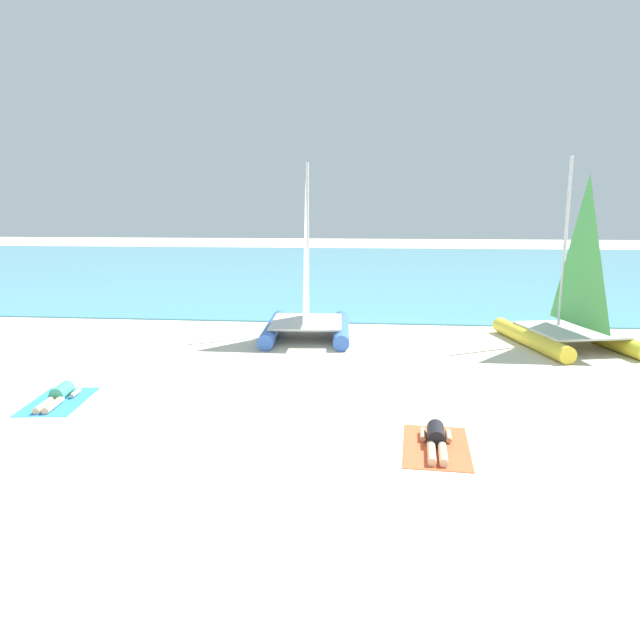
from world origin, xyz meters
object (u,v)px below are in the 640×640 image
(sailboat_yellow, at_px, (569,319))
(sailboat_blue, at_px, (307,312))
(sunbather_left, at_px, (59,395))
(towel_left, at_px, (59,401))
(towel_right, at_px, (436,447))
(sunbather_right, at_px, (436,438))

(sailboat_yellow, xyz_separation_m, sailboat_blue, (-7.75, 0.50, -0.01))
(sailboat_blue, distance_m, sunbather_left, 8.06)
(towel_left, distance_m, towel_right, 7.81)
(towel_left, height_order, sunbather_left, sunbather_left)
(sailboat_yellow, xyz_separation_m, sunbather_right, (-4.50, -7.83, -0.68))
(sailboat_yellow, xyz_separation_m, towel_right, (-4.50, -7.89, -0.81))
(towel_right, relative_size, sunbather_right, 1.21)
(sunbather_right, bearing_deg, sunbather_left, 171.35)
(sailboat_yellow, relative_size, towel_right, 2.87)
(towel_left, distance_m, sunbather_right, 7.80)
(towel_right, bearing_deg, sunbather_right, 86.74)
(sailboat_yellow, distance_m, sunbather_left, 13.67)
(sunbather_left, distance_m, sunbather_right, 7.82)
(towel_left, bearing_deg, sailboat_blue, 57.01)
(sailboat_yellow, height_order, sunbather_right, sailboat_yellow)
(sailboat_yellow, relative_size, towel_left, 2.87)
(sailboat_blue, bearing_deg, sailboat_yellow, -7.44)
(towel_right, bearing_deg, sailboat_blue, 111.13)
(sunbather_left, bearing_deg, sailboat_blue, 49.75)
(towel_left, bearing_deg, sailboat_yellow, 27.33)
(sunbather_left, bearing_deg, sailboat_yellow, 20.11)
(towel_right, distance_m, sunbather_right, 0.14)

